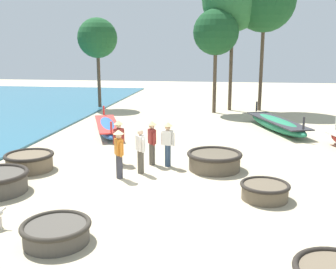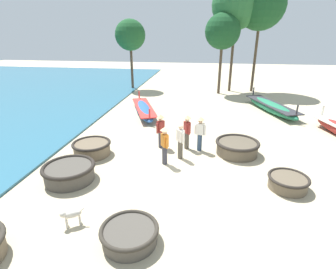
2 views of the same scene
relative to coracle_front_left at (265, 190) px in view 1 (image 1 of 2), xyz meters
name	(u,v)px [view 1 (image 1 of 2)]	position (x,y,z in m)	size (l,w,h in m)	color
ground_plane	(151,190)	(-3.41, 0.24, -0.27)	(80.00, 80.00, 0.00)	#BCAD8C
coracle_front_left	(265,190)	(0.00, 0.00, 0.00)	(1.44, 1.44, 0.49)	brown
coracle_front_right	(214,160)	(-1.53, 2.66, 0.09)	(1.99, 1.99, 0.65)	brown
coracle_nearest	(56,231)	(-4.90, -3.33, -0.01)	(1.59, 1.59, 0.47)	#4C473F
coracle_tilted	(29,161)	(-8.10, 1.63, 0.07)	(1.74, 1.74, 0.63)	brown
long_boat_red_hull	(107,127)	(-7.24, 8.29, 0.04)	(2.93, 5.49, 1.03)	#285693
long_boat_white_hull	(277,124)	(1.54, 10.12, 0.08)	(3.02, 5.94, 1.18)	#237551
fisherman_with_hat	(168,141)	(-3.26, 2.81, 0.69)	(0.52, 0.36, 1.67)	#2D425B
fisherman_by_coracle	(141,150)	(-4.07, 1.86, 0.57)	(0.38, 0.44, 1.57)	#4C473D
fisherman_standing_right	(119,139)	(-5.13, 2.88, 0.69)	(0.37, 0.45, 1.67)	#383842
fisherman_crouching	(119,151)	(-4.67, 1.23, 0.69)	(0.37, 0.46, 1.67)	#383842
fisherman_hauling	(152,140)	(-3.87, 2.94, 0.69)	(0.36, 0.47, 1.67)	#4C473D
tree_right_mid	(97,38)	(-10.30, 16.46, 4.70)	(2.81, 2.81, 6.40)	#4C3D2D
tree_tall_back	(233,0)	(-0.90, 16.84, 7.16)	(4.19, 4.19, 9.54)	#4C3D2D
tree_rightmost	(216,33)	(-1.95, 15.54, 5.02)	(2.99, 2.99, 6.81)	#4C3D2D
tree_leftmost	(265,1)	(1.18, 16.98, 7.10)	(4.15, 4.15, 9.47)	#4C3D2D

